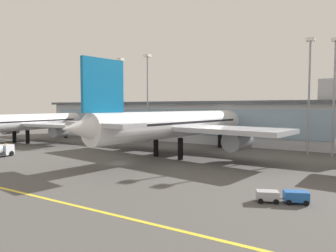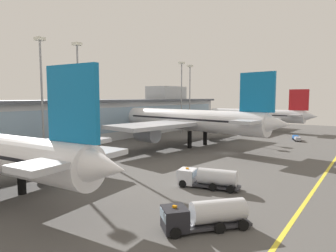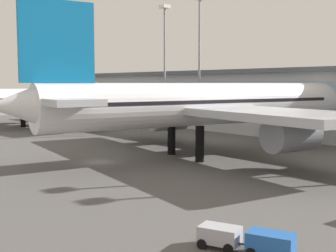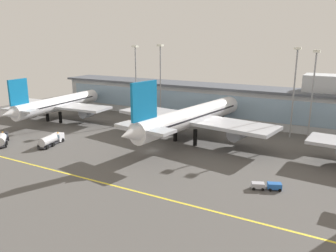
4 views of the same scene
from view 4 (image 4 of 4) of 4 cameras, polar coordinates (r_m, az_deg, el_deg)
ground_plane at (r=87.66m, az=-2.76°, el=-4.26°), size 180.00×180.00×0.00m
taxiway_centreline_stripe at (r=71.20m, az=-12.27°, el=-9.09°), size 144.00×0.50×0.01m
terminal_building at (r=122.23m, az=8.48°, el=4.17°), size 129.29×14.00×17.66m
airliner_near_left at (r=125.67m, az=-18.12°, el=3.58°), size 39.77×46.76×16.52m
airliner_near_right at (r=95.05m, az=4.07°, el=1.51°), size 48.98×56.17×18.88m
fuel_tanker_truck at (r=103.76m, az=-26.39°, el=-1.95°), size 8.42×7.76×2.90m
baggage_tug_near at (r=68.27m, az=16.44°, el=-9.70°), size 5.75×3.63×1.40m
service_truck_far at (r=97.70m, az=-19.15°, el=-2.17°), size 4.56×9.35×2.90m
apron_light_mast_west at (r=125.30m, az=-5.50°, el=9.21°), size 1.80×1.80×26.24m
apron_light_mast_centre at (r=120.16m, az=-1.30°, el=9.16°), size 1.80×1.80×26.64m
apron_light_mast_east at (r=102.05m, az=23.47°, el=6.71°), size 1.80×1.80×25.45m
apron_light_mast_far_east at (r=103.22m, az=20.74°, el=7.25°), size 1.80×1.80×26.13m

